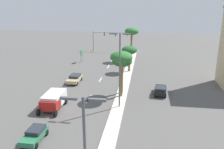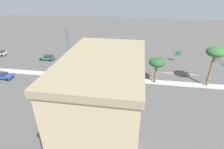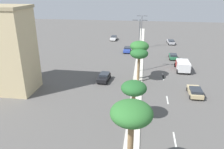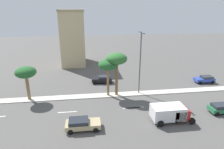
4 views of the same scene
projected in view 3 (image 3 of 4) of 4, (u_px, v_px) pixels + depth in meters
name	position (u px, v px, depth m)	size (l,w,h in m)	color
ground_plane	(138.00, 81.00, 42.88)	(160.00, 160.00, 0.00)	#565451
median_curb	(139.00, 63.00, 52.36)	(1.80, 92.88, 0.12)	beige
lane_stripe_left	(175.00, 139.00, 26.47)	(0.20, 2.80, 0.01)	silver
lane_stripe_front	(167.00, 100.00, 35.63)	(0.20, 2.80, 0.01)	silver
lane_stripe_mid	(163.00, 77.00, 44.51)	(0.20, 2.80, 0.01)	silver
lane_stripe_near	(163.00, 76.00, 45.01)	(0.20, 2.80, 0.01)	silver
commercial_building	(1.00, 50.00, 36.60)	(10.34, 6.31, 14.18)	#C6B284
palm_tree_near	(131.00, 116.00, 17.82)	(3.46, 3.46, 8.33)	olive
palm_tree_front	(134.00, 89.00, 28.56)	(3.31, 3.31, 5.57)	olive
palm_tree_mid	(139.00, 54.00, 40.37)	(3.27, 3.27, 6.36)	olive
palm_tree_trailing	(139.00, 47.00, 41.38)	(3.49, 3.49, 7.40)	brown
street_lamp_leading	(139.00, 42.00, 45.16)	(2.90, 0.24, 10.74)	#515459
street_lamp_outboard	(141.00, 29.00, 63.07)	(2.90, 0.24, 9.29)	#515459
sedan_black_mid	(104.00, 77.00, 42.54)	(2.21, 4.13, 1.42)	black
sedan_blue_right	(127.00, 49.00, 61.25)	(1.94, 3.89, 1.37)	#2D47AD
sedan_green_inboard	(173.00, 56.00, 55.47)	(1.96, 3.92, 1.35)	#287047
sedan_tan_outboard	(195.00, 91.00, 36.77)	(2.14, 4.37, 1.39)	tan
sedan_silver_far	(171.00, 42.00, 69.89)	(2.22, 4.48, 1.34)	#B2B2B7
sedan_white_center	(114.00, 38.00, 75.08)	(2.00, 4.34, 1.35)	silver
box_truck	(183.00, 65.00, 47.48)	(2.72, 5.51, 2.21)	#B21E19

